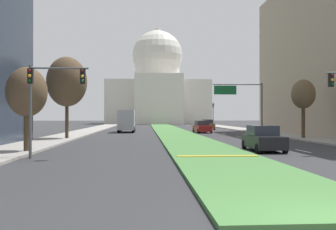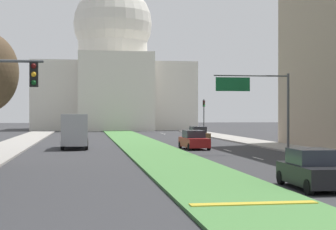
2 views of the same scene
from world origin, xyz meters
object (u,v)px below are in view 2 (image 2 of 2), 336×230
overhead_guide_sign (260,96)px  sedan_distant (198,135)px  sedan_lead_stopped (313,170)px  traffic_light_far_right (204,113)px  sedan_midblock (194,140)px  box_truck_delivery (75,131)px  sedan_far_horizon (75,133)px  capitol_building (113,71)px

overhead_guide_sign → sedan_distant: (-1.24, 18.28, -3.85)m
overhead_guide_sign → sedan_lead_stopped: (-4.18, -19.95, -3.87)m
traffic_light_far_right → sedan_midblock: (-6.28, -24.27, -2.51)m
sedan_lead_stopped → overhead_guide_sign: bearing=78.2°
overhead_guide_sign → sedan_lead_stopped: bearing=-101.8°
traffic_light_far_right → box_truck_delivery: bearing=-127.7°
sedan_midblock → sedan_far_horizon: sedan_far_horizon is taller
box_truck_delivery → sedan_midblock: bearing=-11.8°
traffic_light_far_right → overhead_guide_sign: 30.95m
sedan_midblock → sedan_far_horizon: bearing=117.6°
sedan_far_horizon → sedan_midblock: bearing=-62.4°
capitol_building → sedan_lead_stopped: bearing=-87.4°
overhead_guide_sign → sedan_midblock: (-4.10, 6.57, -3.87)m
sedan_lead_stopped → sedan_midblock: size_ratio=0.92×
traffic_light_far_right → box_truck_delivery: traffic_light_far_right is taller
capitol_building → sedan_lead_stopped: (4.01, -89.41, -10.97)m
sedan_lead_stopped → sedan_far_horizon: 48.93m
traffic_light_far_right → sedan_far_horizon: 17.81m
sedan_lead_stopped → sedan_distant: (2.94, 38.23, 0.02)m
traffic_light_far_right → sedan_far_horizon: (-17.35, -3.11, -2.49)m
sedan_lead_stopped → sedan_midblock: (0.08, 26.52, -0.01)m
overhead_guide_sign → sedan_lead_stopped: overhead_guide_sign is taller
sedan_lead_stopped → sedan_far_horizon: (-10.99, 47.68, 0.01)m
overhead_guide_sign → sedan_far_horizon: size_ratio=1.55×
overhead_guide_sign → sedan_far_horizon: bearing=118.7°
overhead_guide_sign → sedan_far_horizon: (-15.17, 27.73, -3.86)m
overhead_guide_sign → sedan_midblock: bearing=121.9°
sedan_midblock → box_truck_delivery: size_ratio=0.73×
sedan_lead_stopped → box_truck_delivery: bearing=110.4°
capitol_building → sedan_midblock: size_ratio=6.76×
traffic_light_far_right → box_truck_delivery: size_ratio=0.81×
box_truck_delivery → capitol_building: bearing=83.7°
sedan_distant → capitol_building: bearing=97.7°
traffic_light_far_right → overhead_guide_sign: size_ratio=0.80×
sedan_lead_stopped → sedan_far_horizon: size_ratio=1.03×
traffic_light_far_right → sedan_midblock: bearing=-104.5°
overhead_guide_sign → box_truck_delivery: 17.54m
sedan_midblock → box_truck_delivery: (-10.76, 2.25, 0.87)m
sedan_distant → sedan_far_horizon: bearing=145.8°
sedan_far_horizon → traffic_light_far_right: bearing=10.2°
sedan_lead_stopped → sedan_far_horizon: sedan_far_horizon is taller
sedan_midblock → box_truck_delivery: bearing=168.2°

